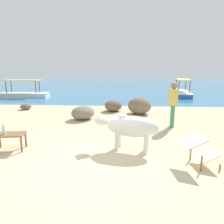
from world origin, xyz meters
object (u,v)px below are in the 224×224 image
object	(u,v)px
low_bench_table	(10,136)
boat_white	(24,94)
person_standing	(173,101)
bottle	(4,130)
deck_chair_near	(199,149)
cow	(130,127)
boat_blue	(182,92)

from	to	relation	value
low_bench_table	boat_white	bearing A→B (deg)	105.72
person_standing	bottle	bearing A→B (deg)	-141.77
deck_chair_near	person_standing	world-z (taller)	person_standing
boat_white	person_standing	bearing A→B (deg)	137.91
bottle	deck_chair_near	xyz separation A→B (m)	(4.73, -0.52, -0.18)
bottle	person_standing	size ratio (longest dim) A/B	0.18
cow	low_bench_table	size ratio (longest dim) A/B	2.12
low_bench_table	bottle	xyz separation A→B (m)	(-0.10, -0.07, 0.19)
deck_chair_near	boat_blue	xyz separation A→B (m)	(2.92, 12.10, -0.13)
cow	deck_chair_near	distance (m)	1.69
low_bench_table	person_standing	world-z (taller)	person_standing
person_standing	cow	bearing A→B (deg)	-114.35
cow	person_standing	xyz separation A→B (m)	(1.59, 2.27, 0.31)
cow	person_standing	bearing A→B (deg)	-112.42
bottle	cow	bearing A→B (deg)	4.39
cow	boat_white	world-z (taller)	boat_white
cow	boat_white	distance (m)	12.40
person_standing	low_bench_table	bearing A→B (deg)	-141.96
bottle	boat_blue	distance (m)	13.88
cow	bottle	distance (m)	3.26
boat_blue	boat_white	distance (m)	12.24
person_standing	boat_white	bearing A→B (deg)	152.23
bottle	deck_chair_near	world-z (taller)	bottle
cow	low_bench_table	xyz separation A→B (m)	(-3.15, -0.18, -0.27)
deck_chair_near	person_standing	bearing A→B (deg)	81.13
boat_white	cow	bearing A→B (deg)	125.02
cow	person_standing	world-z (taller)	person_standing
low_bench_table	deck_chair_near	size ratio (longest dim) A/B	0.99
cow	low_bench_table	bearing A→B (deg)	15.95
bottle	person_standing	world-z (taller)	person_standing
low_bench_table	boat_white	world-z (taller)	boat_white
low_bench_table	person_standing	xyz separation A→B (m)	(4.74, 2.45, 0.58)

